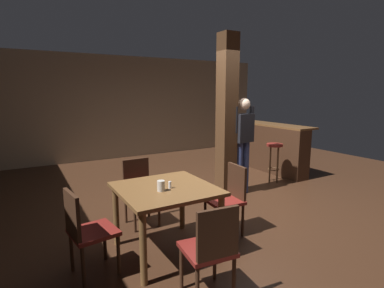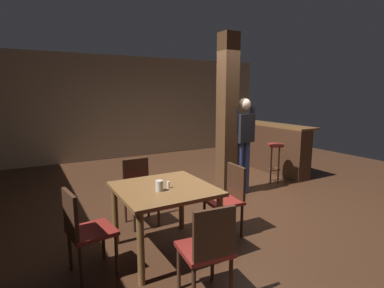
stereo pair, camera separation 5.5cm
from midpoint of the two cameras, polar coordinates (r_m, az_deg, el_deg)
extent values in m
plane|color=#382114|center=(5.07, 8.24, -11.31)|extent=(10.80, 10.80, 0.00)
cube|color=gray|center=(8.74, -9.93, 6.93)|extent=(8.00, 0.10, 2.80)
cube|color=#4C301C|center=(5.22, 7.02, 5.15)|extent=(0.28, 0.28, 2.80)
cube|color=brown|center=(3.40, -4.86, -8.49)|extent=(1.03, 1.03, 0.04)
cylinder|color=brown|center=(4.09, -1.64, -10.97)|extent=(0.07, 0.07, 0.73)
cylinder|color=brown|center=(3.79, -14.02, -13.02)|extent=(0.07, 0.07, 0.73)
cylinder|color=brown|center=(3.39, 5.70, -15.61)|extent=(0.07, 0.07, 0.73)
cylinder|color=brown|center=(3.02, -9.19, -19.09)|extent=(0.07, 0.07, 0.73)
cube|color=maroon|center=(4.23, -9.27, -9.22)|extent=(0.43, 0.43, 0.04)
cube|color=#382114|center=(4.33, -10.31, -5.66)|extent=(0.38, 0.05, 0.45)
cylinder|color=#382114|center=(4.22, -6.01, -12.44)|extent=(0.04, 0.04, 0.43)
cylinder|color=#382114|center=(4.10, -10.57, -13.26)|extent=(0.04, 0.04, 0.43)
cylinder|color=#382114|center=(4.52, -7.94, -10.94)|extent=(0.04, 0.04, 0.43)
cylinder|color=#382114|center=(4.40, -12.22, -11.65)|extent=(0.04, 0.04, 0.43)
cube|color=maroon|center=(3.26, -18.07, -15.54)|extent=(0.48, 0.48, 0.04)
cube|color=#382114|center=(3.12, -21.69, -12.43)|extent=(0.09, 0.38, 0.45)
cylinder|color=#382114|center=(3.56, -16.09, -17.22)|extent=(0.04, 0.04, 0.43)
cylinder|color=#382114|center=(3.27, -13.69, -19.66)|extent=(0.04, 0.04, 0.43)
cylinder|color=#382114|center=(3.47, -21.76, -18.32)|extent=(0.04, 0.04, 0.43)
cylinder|color=#382114|center=(3.17, -19.89, -21.02)|extent=(0.04, 0.04, 0.43)
cube|color=maroon|center=(3.91, 6.33, -10.72)|extent=(0.45, 0.45, 0.04)
cube|color=#382114|center=(3.94, 8.78, -7.17)|extent=(0.06, 0.38, 0.45)
cylinder|color=#382114|center=(3.78, 5.37, -15.18)|extent=(0.04, 0.04, 0.43)
cylinder|color=#382114|center=(4.06, 2.77, -13.34)|extent=(0.04, 0.04, 0.43)
cylinder|color=#382114|center=(3.96, 9.87, -14.11)|extent=(0.04, 0.04, 0.43)
cylinder|color=#382114|center=(4.22, 7.06, -12.45)|extent=(0.04, 0.04, 0.43)
cube|color=maroon|center=(2.81, 2.91, -19.39)|extent=(0.46, 0.46, 0.04)
cube|color=#382114|center=(2.55, 4.94, -16.87)|extent=(0.38, 0.08, 0.45)
cylinder|color=#382114|center=(3.00, -1.97, -22.30)|extent=(0.04, 0.04, 0.43)
cylinder|color=#382114|center=(3.12, 4.44, -20.90)|extent=(0.04, 0.04, 0.43)
cylinder|color=#382114|center=(2.87, 8.00, -24.07)|extent=(0.04, 0.04, 0.43)
cylinder|color=beige|center=(3.25, -5.76, -7.92)|extent=(0.08, 0.08, 0.12)
cylinder|color=silver|center=(3.34, -4.05, -7.76)|extent=(0.03, 0.03, 0.08)
cube|color=black|center=(5.36, 10.18, 3.03)|extent=(0.35, 0.23, 0.50)
sphere|color=beige|center=(5.33, 10.31, 7.47)|extent=(0.23, 0.23, 0.21)
cylinder|color=navy|center=(5.54, 10.55, -4.38)|extent=(0.13, 0.13, 0.95)
cylinder|color=navy|center=(5.44, 9.33, -4.62)|extent=(0.13, 0.13, 0.95)
cylinder|color=black|center=(5.48, 11.69, 4.71)|extent=(0.09, 0.09, 0.46)
cylinder|color=black|center=(5.21, 8.68, 4.55)|extent=(0.09, 0.09, 0.46)
cube|color=brown|center=(7.22, 15.47, 3.56)|extent=(0.56, 2.10, 0.04)
cube|color=#382114|center=(7.23, 14.71, -0.79)|extent=(0.36, 2.10, 1.06)
cylinder|color=maroon|center=(6.25, 15.91, -0.21)|extent=(0.32, 0.32, 0.05)
torus|color=#4C301C|center=(6.35, 15.70, -4.66)|extent=(0.23, 0.23, 0.02)
cylinder|color=#4C301C|center=(6.40, 15.08, -3.58)|extent=(0.03, 0.03, 0.75)
cylinder|color=#4C301C|center=(6.26, 16.42, -3.94)|extent=(0.03, 0.03, 0.75)
cylinder|color=#4C301C|center=(6.40, 16.41, -3.64)|extent=(0.03, 0.03, 0.75)
cylinder|color=#4C301C|center=(6.26, 15.06, -3.88)|extent=(0.03, 0.03, 0.75)
camera|label=1|loc=(0.03, -89.66, 0.06)|focal=28.00mm
camera|label=2|loc=(0.03, 90.34, -0.06)|focal=28.00mm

